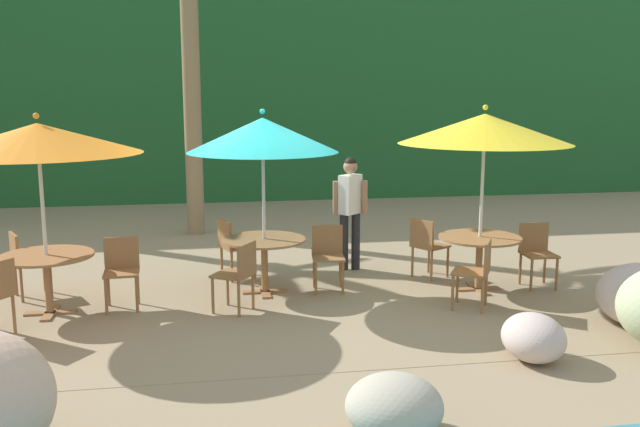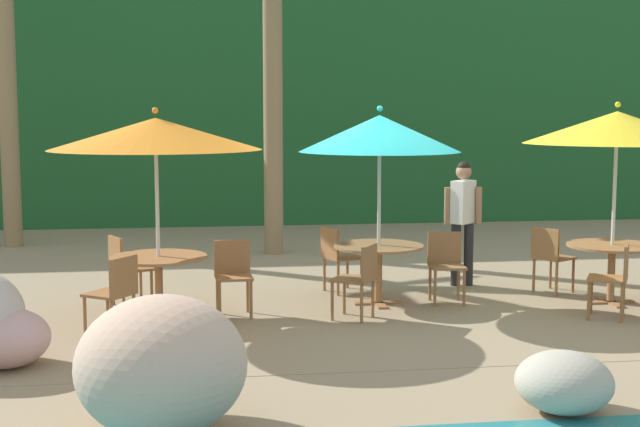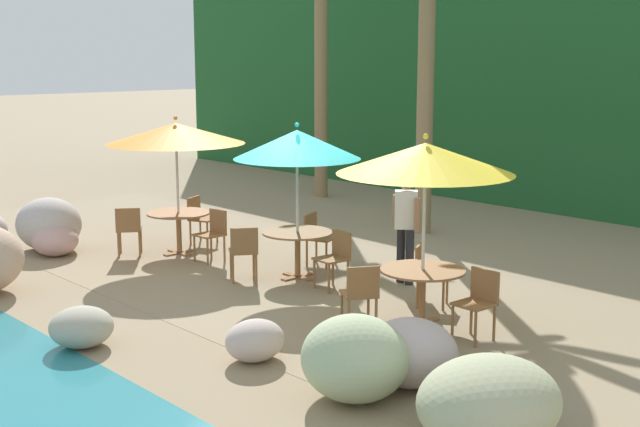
{
  "view_description": "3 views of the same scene",
  "coord_description": "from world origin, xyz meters",
  "px_view_note": "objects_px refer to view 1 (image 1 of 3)",
  "views": [
    {
      "loc": [
        -0.74,
        -8.66,
        2.66
      ],
      "look_at": [
        0.75,
        0.38,
        1.01
      ],
      "focal_mm": 38.43,
      "sensor_mm": 36.0,
      "label": 1
    },
    {
      "loc": [
        -2.17,
        -10.18,
        2.36
      ],
      "look_at": [
        -0.78,
        -0.05,
        1.16
      ],
      "focal_mm": 48.86,
      "sensor_mm": 36.0,
      "label": 2
    },
    {
      "loc": [
        9.83,
        -8.36,
        3.48
      ],
      "look_at": [
        0.52,
        0.12,
        1.11
      ],
      "focal_mm": 48.06,
      "sensor_mm": 36.0,
      "label": 3
    }
  ],
  "objects_px": {
    "dining_table_orange": "(47,265)",
    "chair_yellow_inland": "(426,243)",
    "chair_yellow_seaward": "(536,250)",
    "chair_teal_inland": "(232,244)",
    "palm_tree_second": "(190,25)",
    "umbrella_yellow": "(485,129)",
    "chair_teal_seaward": "(328,253)",
    "chair_teal_left": "(239,271)",
    "dining_table_teal": "(264,248)",
    "dining_table_yellow": "(480,246)",
    "chair_orange_seaward": "(122,267)",
    "chair_yellow_left": "(478,269)",
    "waiter_in_white": "(350,205)",
    "umbrella_orange": "(38,139)",
    "chair_orange_inland": "(24,260)",
    "umbrella_teal": "(263,135)"
  },
  "relations": [
    {
      "from": "dining_table_orange",
      "to": "chair_yellow_inland",
      "type": "relative_size",
      "value": 1.26
    },
    {
      "from": "dining_table_orange",
      "to": "chair_yellow_seaward",
      "type": "relative_size",
      "value": 1.26
    },
    {
      "from": "chair_teal_inland",
      "to": "palm_tree_second",
      "type": "relative_size",
      "value": 0.15
    },
    {
      "from": "umbrella_yellow",
      "to": "chair_teal_seaward",
      "type": "bearing_deg",
      "value": 169.89
    },
    {
      "from": "dining_table_orange",
      "to": "chair_teal_left",
      "type": "bearing_deg",
      "value": -7.64
    },
    {
      "from": "dining_table_teal",
      "to": "dining_table_yellow",
      "type": "relative_size",
      "value": 1.0
    },
    {
      "from": "chair_teal_seaward",
      "to": "chair_yellow_seaward",
      "type": "distance_m",
      "value": 2.87
    },
    {
      "from": "umbrella_yellow",
      "to": "dining_table_teal",
      "type": "bearing_deg",
      "value": 173.15
    },
    {
      "from": "chair_orange_seaward",
      "to": "dining_table_yellow",
      "type": "relative_size",
      "value": 0.79
    },
    {
      "from": "chair_yellow_left",
      "to": "waiter_in_white",
      "type": "xyz_separation_m",
      "value": [
        -1.16,
        2.12,
        0.47
      ]
    },
    {
      "from": "chair_teal_inland",
      "to": "palm_tree_second",
      "type": "bearing_deg",
      "value": 99.38
    },
    {
      "from": "palm_tree_second",
      "to": "waiter_in_white",
      "type": "bearing_deg",
      "value": -53.17
    },
    {
      "from": "chair_teal_inland",
      "to": "waiter_in_white",
      "type": "relative_size",
      "value": 0.51
    },
    {
      "from": "umbrella_orange",
      "to": "chair_orange_inland",
      "type": "distance_m",
      "value": 1.82
    },
    {
      "from": "umbrella_teal",
      "to": "chair_yellow_seaward",
      "type": "height_order",
      "value": "umbrella_teal"
    },
    {
      "from": "chair_teal_inland",
      "to": "umbrella_yellow",
      "type": "xyz_separation_m",
      "value": [
        3.26,
        -1.1,
        1.66
      ]
    },
    {
      "from": "umbrella_teal",
      "to": "chair_yellow_seaward",
      "type": "distance_m",
      "value": 4.05
    },
    {
      "from": "chair_orange_seaward",
      "to": "chair_orange_inland",
      "type": "relative_size",
      "value": 1.0
    },
    {
      "from": "dining_table_orange",
      "to": "umbrella_teal",
      "type": "xyz_separation_m",
      "value": [
        2.64,
        0.47,
        1.48
      ]
    },
    {
      "from": "chair_teal_inland",
      "to": "dining_table_yellow",
      "type": "height_order",
      "value": "chair_teal_inland"
    },
    {
      "from": "waiter_in_white",
      "to": "chair_teal_seaward",
      "type": "bearing_deg",
      "value": -117.58
    },
    {
      "from": "chair_teal_inland",
      "to": "dining_table_yellow",
      "type": "distance_m",
      "value": 3.44
    },
    {
      "from": "chair_orange_seaward",
      "to": "palm_tree_second",
      "type": "relative_size",
      "value": 0.15
    },
    {
      "from": "umbrella_yellow",
      "to": "chair_teal_inland",
      "type": "bearing_deg",
      "value": 161.35
    },
    {
      "from": "chair_teal_seaward",
      "to": "chair_yellow_left",
      "type": "xyz_separation_m",
      "value": [
        1.67,
        -1.14,
        0.0
      ]
    },
    {
      "from": "umbrella_orange",
      "to": "chair_teal_inland",
      "type": "relative_size",
      "value": 2.77
    },
    {
      "from": "chair_yellow_left",
      "to": "chair_teal_left",
      "type": "bearing_deg",
      "value": 172.95
    },
    {
      "from": "umbrella_orange",
      "to": "chair_orange_inland",
      "type": "relative_size",
      "value": 2.77
    },
    {
      "from": "chair_yellow_inland",
      "to": "waiter_in_white",
      "type": "relative_size",
      "value": 0.51
    },
    {
      "from": "umbrella_teal",
      "to": "dining_table_teal",
      "type": "distance_m",
      "value": 1.48
    },
    {
      "from": "dining_table_teal",
      "to": "palm_tree_second",
      "type": "xyz_separation_m",
      "value": [
        -0.95,
        4.07,
        3.21
      ]
    },
    {
      "from": "palm_tree_second",
      "to": "chair_yellow_seaward",
      "type": "bearing_deg",
      "value": -43.03
    },
    {
      "from": "chair_orange_inland",
      "to": "umbrella_yellow",
      "type": "height_order",
      "value": "umbrella_yellow"
    },
    {
      "from": "umbrella_orange",
      "to": "chair_yellow_inland",
      "type": "xyz_separation_m",
      "value": [
        4.98,
        0.8,
        -1.6
      ]
    },
    {
      "from": "chair_yellow_inland",
      "to": "dining_table_yellow",
      "type": "bearing_deg",
      "value": -52.84
    },
    {
      "from": "chair_orange_seaward",
      "to": "dining_table_yellow",
      "type": "xyz_separation_m",
      "value": [
        4.65,
        -0.01,
        0.1
      ]
    },
    {
      "from": "chair_teal_inland",
      "to": "umbrella_yellow",
      "type": "height_order",
      "value": "umbrella_yellow"
    },
    {
      "from": "dining_table_orange",
      "to": "chair_orange_inland",
      "type": "height_order",
      "value": "chair_orange_inland"
    },
    {
      "from": "chair_orange_inland",
      "to": "chair_teal_seaward",
      "type": "height_order",
      "value": "same"
    },
    {
      "from": "dining_table_teal",
      "to": "chair_teal_seaward",
      "type": "xyz_separation_m",
      "value": [
        0.85,
        0.01,
        -0.1
      ]
    },
    {
      "from": "umbrella_orange",
      "to": "chair_teal_left",
      "type": "relative_size",
      "value": 2.77
    },
    {
      "from": "chair_teal_seaward",
      "to": "chair_yellow_inland",
      "type": "relative_size",
      "value": 1.0
    },
    {
      "from": "chair_yellow_seaward",
      "to": "palm_tree_second",
      "type": "distance_m",
      "value": 7.18
    },
    {
      "from": "dining_table_orange",
      "to": "chair_yellow_left",
      "type": "relative_size",
      "value": 1.26
    },
    {
      "from": "chair_yellow_seaward",
      "to": "chair_yellow_inland",
      "type": "bearing_deg",
      "value": 155.78
    },
    {
      "from": "dining_table_teal",
      "to": "waiter_in_white",
      "type": "distance_m",
      "value": 1.72
    },
    {
      "from": "dining_table_teal",
      "to": "chair_teal_inland",
      "type": "distance_m",
      "value": 0.86
    },
    {
      "from": "chair_teal_inland",
      "to": "umbrella_yellow",
      "type": "bearing_deg",
      "value": -18.65
    },
    {
      "from": "umbrella_teal",
      "to": "waiter_in_white",
      "type": "xyz_separation_m",
      "value": [
        1.36,
        0.99,
        -1.11
      ]
    },
    {
      "from": "umbrella_orange",
      "to": "chair_teal_inland",
      "type": "height_order",
      "value": "umbrella_orange"
    }
  ]
}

